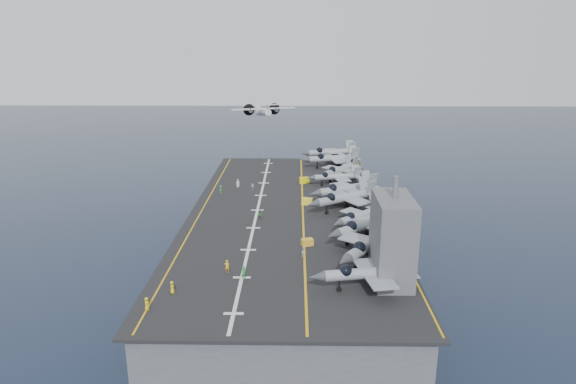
{
  "coord_description": "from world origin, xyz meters",
  "views": [
    {
      "loc": [
        1.65,
        -96.2,
        42.89
      ],
      "look_at": [
        0.0,
        4.0,
        13.0
      ],
      "focal_mm": 32.0,
      "sensor_mm": 36.0,
      "label": 1
    }
  ],
  "objects_px": {
    "island_superstructure": "(393,229)",
    "transport_plane": "(263,112)",
    "tow_cart_a": "(307,242)",
    "fighter_jet_0": "(369,272)"
  },
  "relations": [
    {
      "from": "transport_plane",
      "to": "island_superstructure",
      "type": "bearing_deg",
      "value": -75.24
    },
    {
      "from": "island_superstructure",
      "to": "transport_plane",
      "type": "relative_size",
      "value": 0.67
    },
    {
      "from": "tow_cart_a",
      "to": "transport_plane",
      "type": "height_order",
      "value": "transport_plane"
    },
    {
      "from": "island_superstructure",
      "to": "tow_cart_a",
      "type": "height_order",
      "value": "island_superstructure"
    },
    {
      "from": "tow_cart_a",
      "to": "fighter_jet_0",
      "type": "bearing_deg",
      "value": -62.54
    },
    {
      "from": "fighter_jet_0",
      "to": "transport_plane",
      "type": "bearing_deg",
      "value": 102.19
    },
    {
      "from": "island_superstructure",
      "to": "transport_plane",
      "type": "distance_m",
      "value": 91.66
    },
    {
      "from": "fighter_jet_0",
      "to": "island_superstructure",
      "type": "bearing_deg",
      "value": 42.28
    },
    {
      "from": "island_superstructure",
      "to": "tow_cart_a",
      "type": "xyz_separation_m",
      "value": [
        -11.47,
        12.1,
        -6.94
      ]
    },
    {
      "from": "tow_cart_a",
      "to": "island_superstructure",
      "type": "bearing_deg",
      "value": -46.53
    }
  ]
}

